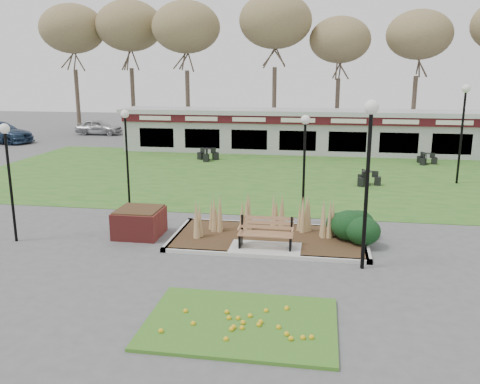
% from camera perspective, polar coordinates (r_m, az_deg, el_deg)
% --- Properties ---
extents(ground, '(100.00, 100.00, 0.00)m').
position_cam_1_polar(ground, '(15.78, 2.80, -6.84)').
color(ground, '#515154').
rests_on(ground, ground).
extents(lawn, '(34.00, 16.00, 0.02)m').
position_cam_1_polar(lawn, '(27.31, 5.70, 1.88)').
color(lawn, '#2A631F').
rests_on(lawn, ground).
extents(flower_bed, '(4.20, 3.00, 0.16)m').
position_cam_1_polar(flower_bed, '(11.58, 0.10, -14.35)').
color(flower_bed, '#376C1E').
rests_on(flower_bed, ground).
extents(planting_bed, '(6.75, 3.40, 1.27)m').
position_cam_1_polar(planting_bed, '(16.86, 7.67, -4.29)').
color(planting_bed, '#362615').
rests_on(planting_bed, ground).
extents(park_bench, '(1.70, 0.66, 0.93)m').
position_cam_1_polar(park_bench, '(15.82, 2.93, -4.53)').
color(park_bench, olive).
rests_on(park_bench, ground).
extents(brick_planter, '(1.50, 1.50, 0.95)m').
position_cam_1_polar(brick_planter, '(17.56, -11.23, -3.33)').
color(brick_planter, maroon).
rests_on(brick_planter, ground).
extents(food_pavilion, '(24.60, 3.40, 2.90)m').
position_cam_1_polar(food_pavilion, '(34.94, 6.62, 6.83)').
color(food_pavilion, '#9C9C9F').
rests_on(food_pavilion, ground).
extents(tree_backdrop, '(47.24, 5.24, 10.36)m').
position_cam_1_polar(tree_backdrop, '(42.84, 7.45, 17.25)').
color(tree_backdrop, '#47382B').
rests_on(tree_backdrop, ground).
extents(lamp_post_near_left, '(0.32, 0.32, 3.87)m').
position_cam_1_polar(lamp_post_near_left, '(17.73, -24.66, 3.63)').
color(lamp_post_near_left, black).
rests_on(lamp_post_near_left, ground).
extents(lamp_post_near_right, '(0.39, 0.39, 4.73)m').
position_cam_1_polar(lamp_post_near_right, '(14.11, 14.30, 4.81)').
color(lamp_post_near_right, black).
rests_on(lamp_post_near_right, ground).
extents(lamp_post_mid_left, '(0.33, 0.33, 3.96)m').
position_cam_1_polar(lamp_post_mid_left, '(21.03, -12.68, 6.08)').
color(lamp_post_mid_left, black).
rests_on(lamp_post_mid_left, ground).
extents(lamp_post_mid_right, '(0.33, 0.33, 3.97)m').
position_cam_1_polar(lamp_post_mid_right, '(18.10, 7.28, 5.18)').
color(lamp_post_mid_right, black).
rests_on(lamp_post_mid_right, ground).
extents(lamp_post_far_right, '(0.40, 0.40, 4.84)m').
position_cam_1_polar(lamp_post_far_right, '(26.93, 23.83, 8.21)').
color(lamp_post_far_right, black).
rests_on(lamp_post_far_right, ground).
extents(bistro_set_b, '(1.39, 1.25, 0.74)m').
position_cam_1_polar(bistro_set_b, '(31.77, -3.67, 4.03)').
color(bistro_set_b, black).
rests_on(bistro_set_b, ground).
extents(bistro_set_c, '(1.15, 1.28, 0.68)m').
position_cam_1_polar(bistro_set_c, '(25.61, 14.08, 1.30)').
color(bistro_set_c, black).
rests_on(bistro_set_c, ground).
extents(bistro_set_d, '(1.08, 1.23, 0.66)m').
position_cam_1_polar(bistro_set_d, '(32.40, 20.15, 3.36)').
color(bistro_set_d, black).
rests_on(bistro_set_d, ground).
extents(car_silver, '(3.96, 1.61, 1.35)m').
position_cam_1_polar(car_silver, '(46.22, -15.58, 7.04)').
color(car_silver, '#B0B0B5').
rests_on(car_silver, ground).
extents(car_black, '(4.75, 2.85, 1.48)m').
position_cam_1_polar(car_black, '(43.29, -4.94, 7.16)').
color(car_black, black).
rests_on(car_black, ground).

